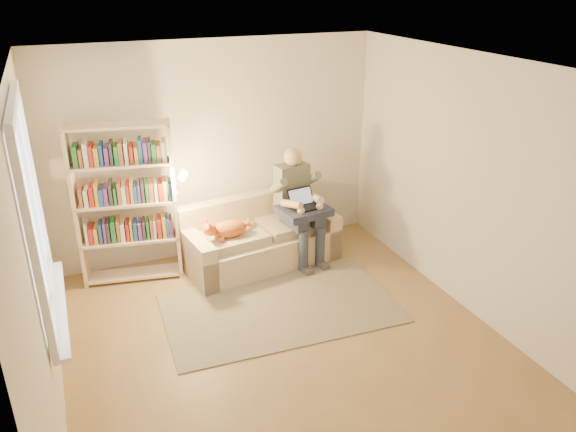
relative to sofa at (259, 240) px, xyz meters
name	(u,v)px	position (x,y,z in m)	size (l,w,h in m)	color
floor	(288,347)	(-0.34, -1.72, -0.28)	(4.50, 4.50, 0.00)	olive
ceiling	(288,68)	(-0.34, -1.72, 2.32)	(4.00, 4.50, 0.02)	white
wall_left	(37,266)	(-2.34, -1.72, 1.02)	(0.02, 4.50, 2.60)	silver
wall_right	(475,190)	(1.66, -1.72, 1.02)	(0.02, 4.50, 2.60)	silver
wall_back	(216,151)	(-0.34, 0.53, 1.02)	(4.00, 0.02, 2.60)	silver
wall_front	(455,386)	(-0.34, -3.97, 1.02)	(4.00, 0.02, 2.60)	silver
window	(42,244)	(-2.29, -1.52, 1.09)	(0.12, 1.52, 1.69)	white
sofa	(259,240)	(0.00, 0.00, 0.00)	(1.93, 1.06, 0.78)	beige
person	(297,200)	(0.47, -0.08, 0.49)	(0.47, 0.67, 1.38)	slate
cat	(229,228)	(-0.43, -0.18, 0.31)	(0.63, 0.29, 0.24)	orange
blanket	(303,211)	(0.47, -0.22, 0.40)	(0.57, 0.47, 0.09)	#272D44
laptop	(302,203)	(0.47, -0.21, 0.50)	(0.36, 0.33, 0.26)	black
bookshelf	(126,197)	(-1.48, 0.17, 0.73)	(1.21, 0.54, 1.84)	beige
rug	(280,307)	(-0.16, -1.08, -0.28)	(2.41, 1.42, 0.01)	gray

